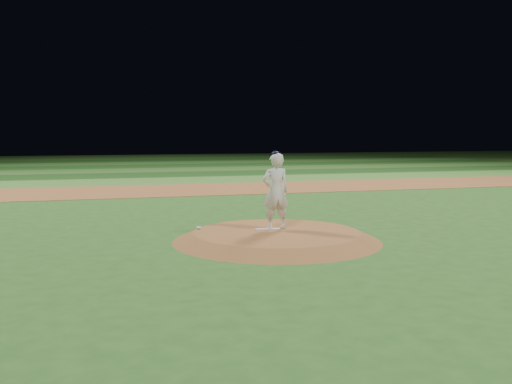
{
  "coord_description": "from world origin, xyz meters",
  "views": [
    {
      "loc": [
        -4.62,
        -14.13,
        2.86
      ],
      "look_at": [
        0.0,
        2.0,
        1.1
      ],
      "focal_mm": 40.0,
      "sensor_mm": 36.0,
      "label": 1
    }
  ],
  "objects_px": {
    "rosin_bag": "(199,228)",
    "pitcher_on_mound": "(275,191)",
    "pitchers_mound": "(277,236)",
    "pitching_rubber": "(268,229)"
  },
  "relations": [
    {
      "from": "rosin_bag",
      "to": "pitcher_on_mound",
      "type": "distance_m",
      "value": 2.31
    },
    {
      "from": "pitchers_mound",
      "to": "rosin_bag",
      "type": "distance_m",
      "value": 2.15
    },
    {
      "from": "pitching_rubber",
      "to": "rosin_bag",
      "type": "bearing_deg",
      "value": 166.85
    },
    {
      "from": "pitching_rubber",
      "to": "pitchers_mound",
      "type": "bearing_deg",
      "value": -60.03
    },
    {
      "from": "pitcher_on_mound",
      "to": "pitching_rubber",
      "type": "bearing_deg",
      "value": -171.31
    },
    {
      "from": "pitchers_mound",
      "to": "pitching_rubber",
      "type": "height_order",
      "value": "pitching_rubber"
    },
    {
      "from": "pitcher_on_mound",
      "to": "rosin_bag",
      "type": "bearing_deg",
      "value": 163.48
    },
    {
      "from": "pitching_rubber",
      "to": "pitcher_on_mound",
      "type": "distance_m",
      "value": 1.05
    },
    {
      "from": "pitching_rubber",
      "to": "rosin_bag",
      "type": "xyz_separation_m",
      "value": [
        -1.77,
        0.62,
        0.02
      ]
    },
    {
      "from": "pitchers_mound",
      "to": "rosin_bag",
      "type": "height_order",
      "value": "rosin_bag"
    }
  ]
}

